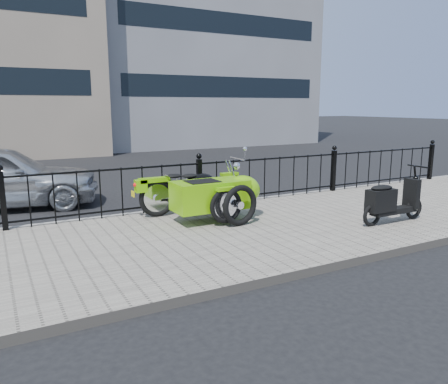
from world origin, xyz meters
TOP-DOWN VIEW (x-y plane):
  - ground at (0.00, 0.00)m, footprint 120.00×120.00m
  - sidewalk at (0.00, -0.50)m, footprint 30.00×3.80m
  - curb at (0.00, 1.44)m, footprint 30.00×0.10m
  - iron_fence at (0.00, 1.30)m, footprint 14.11×0.11m
  - building_grey at (7.00, 16.99)m, footprint 12.00×8.01m
  - motorcycle_sidecar at (-0.13, 0.34)m, footprint 2.28×1.48m
  - scooter at (2.36, -1.38)m, footprint 1.43×0.42m
  - spare_tire at (0.00, -0.30)m, footprint 0.71×0.20m

SIDE VIEW (x-z plane):
  - ground at x=0.00m, z-range 0.00..0.00m
  - sidewalk at x=0.00m, z-range 0.00..0.12m
  - curb at x=0.00m, z-range 0.00..0.12m
  - spare_tire at x=0.00m, z-range 0.12..0.82m
  - scooter at x=2.36m, z-range 0.01..0.98m
  - iron_fence at x=0.00m, z-range 0.05..1.12m
  - motorcycle_sidecar at x=-0.13m, z-range 0.10..1.09m
  - building_grey at x=7.00m, z-range 0.00..15.00m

